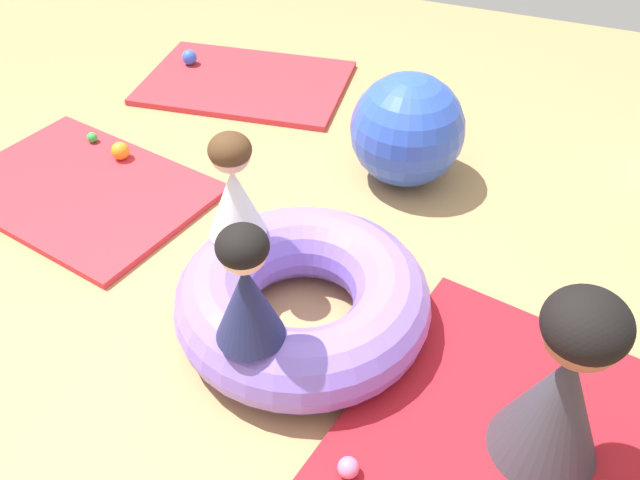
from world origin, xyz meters
TOP-DOWN VIEW (x-y plane):
  - ground_plane at (0.00, 0.00)m, footprint 8.00×8.00m
  - gym_mat_front at (-1.55, 0.55)m, footprint 1.53×1.21m
  - gym_mat_near_left at (-1.27, 2.03)m, footprint 1.49×1.12m
  - gym_mat_center_rear at (1.06, -0.17)m, footprint 1.62×1.52m
  - inflatable_cushion at (-0.01, 0.09)m, footprint 1.11×1.11m
  - child_in_white at (-0.38, 0.22)m, footprint 0.36×0.36m
  - child_in_navy at (-0.06, -0.30)m, footprint 0.30×0.30m
  - adult_seated at (1.06, -0.17)m, footprint 0.42×0.42m
  - play_ball_orange at (-1.51, 0.88)m, footprint 0.11×0.11m
  - play_ball_blue at (-1.75, 2.10)m, footprint 0.11×0.11m
  - play_ball_pink at (0.43, -0.54)m, footprint 0.08×0.08m
  - play_ball_green at (-1.77, 0.96)m, footprint 0.06×0.06m
  - exercise_ball_large at (0.07, 1.37)m, footprint 0.63×0.63m

SIDE VIEW (x-z plane):
  - ground_plane at x=0.00m, z-range 0.00..0.00m
  - gym_mat_front at x=-1.55m, z-range 0.00..0.04m
  - gym_mat_near_left at x=-1.27m, z-range 0.00..0.04m
  - gym_mat_center_rear at x=1.06m, z-range 0.00..0.04m
  - play_ball_green at x=-1.77m, z-range 0.04..0.10m
  - play_ball_pink at x=0.43m, z-range 0.04..0.12m
  - play_ball_orange at x=-1.51m, z-range 0.04..0.15m
  - play_ball_blue at x=-1.75m, z-range 0.04..0.15m
  - inflatable_cushion at x=-0.01m, z-range 0.00..0.34m
  - exercise_ball_large at x=0.07m, z-range 0.00..0.63m
  - adult_seated at x=1.06m, z-range 0.03..0.82m
  - child_in_white at x=-0.38m, z-range 0.33..0.83m
  - child_in_navy at x=-0.06m, z-range 0.33..0.85m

